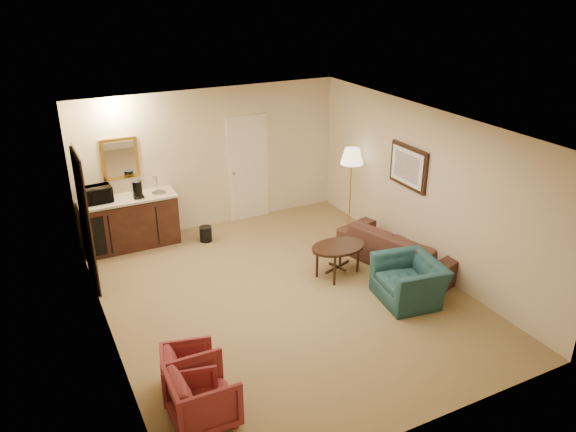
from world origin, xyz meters
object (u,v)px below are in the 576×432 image
object	(u,v)px
rose_chair_near	(189,371)
waste_bin	(206,234)
teal_armchair	(410,274)
wetbar_cabinet	(130,222)
floor_lamp	(350,189)
sofa	(400,242)
coffee_maker	(138,190)
rose_chair_far	(203,393)
coffee_table	(338,260)
microwave	(96,193)

from	to	relation	value
rose_chair_near	waste_bin	xyz separation A→B (m)	(1.48, 3.72, -0.17)
teal_armchair	rose_chair_near	xyz separation A→B (m)	(-3.50, -0.49, -0.11)
wetbar_cabinet	floor_lamp	bearing A→B (deg)	-15.28
sofa	waste_bin	world-z (taller)	sofa
wetbar_cabinet	coffee_maker	size ratio (longest dim) A/B	5.42
sofa	rose_chair_far	size ratio (longest dim) A/B	2.94
teal_armchair	coffee_table	xyz separation A→B (m)	(-0.55, 1.11, -0.16)
teal_armchair	coffee_table	bearing A→B (deg)	-145.66
sofa	waste_bin	bearing A→B (deg)	31.59
sofa	teal_armchair	world-z (taller)	teal_armchair
microwave	wetbar_cabinet	bearing A→B (deg)	-7.42
coffee_maker	sofa	bearing A→B (deg)	-38.68
sofa	coffee_maker	world-z (taller)	coffee_maker
wetbar_cabinet	microwave	size ratio (longest dim) A/B	3.37
rose_chair_near	floor_lamp	size ratio (longest dim) A/B	0.39
waste_bin	coffee_maker	distance (m)	1.44
wetbar_cabinet	waste_bin	xyz separation A→B (m)	(1.23, -0.39, -0.32)
rose_chair_near	waste_bin	size ratio (longest dim) A/B	2.23
floor_lamp	waste_bin	distance (m)	2.78
teal_armchair	microwave	xyz separation A→B (m)	(-3.74, 3.65, 0.66)
rose_chair_far	waste_bin	world-z (taller)	rose_chair_far
rose_chair_far	microwave	size ratio (longest dim) A/B	1.46
rose_chair_far	microwave	bearing A→B (deg)	4.29
sofa	coffee_table	distance (m)	1.12
wetbar_cabinet	coffee_maker	bearing A→B (deg)	-28.33
microwave	teal_armchair	bearing A→B (deg)	-48.33
floor_lamp	microwave	xyz separation A→B (m)	(-4.34, 1.08, 0.30)
sofa	floor_lamp	xyz separation A→B (m)	(0.05, 1.62, 0.37)
rose_chair_far	floor_lamp	xyz separation A→B (m)	(4.10, 3.54, 0.43)
coffee_table	floor_lamp	bearing A→B (deg)	51.83
rose_chair_far	waste_bin	distance (m)	4.45
rose_chair_far	waste_bin	bearing A→B (deg)	-18.05
sofa	coffee_maker	bearing A→B (deg)	37.70
rose_chair_far	rose_chair_near	bearing A→B (deg)	1.32
rose_chair_near	waste_bin	bearing A→B (deg)	-8.36
wetbar_cabinet	coffee_table	size ratio (longest dim) A/B	1.83
coffee_table	coffee_maker	distance (m)	3.60
teal_armchair	waste_bin	size ratio (longest dim) A/B	3.49
wetbar_cabinet	rose_chair_near	distance (m)	4.12
coffee_table	waste_bin	bearing A→B (deg)	124.94
coffee_maker	floor_lamp	bearing A→B (deg)	-17.94
rose_chair_near	coffee_maker	distance (m)	4.11
rose_chair_far	coffee_maker	world-z (taller)	coffee_maker
coffee_maker	coffee_table	bearing A→B (deg)	-46.95
rose_chair_near	coffee_table	size ratio (longest dim) A/B	0.69
sofa	teal_armchair	bearing A→B (deg)	133.04
rose_chair_near	coffee_maker	xyz separation A→B (m)	(0.42, 4.02, 0.76)
floor_lamp	waste_bin	bearing A→B (deg)	165.89
teal_armchair	microwave	bearing A→B (deg)	-126.11
rose_chair_far	floor_lamp	world-z (taller)	floor_lamp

